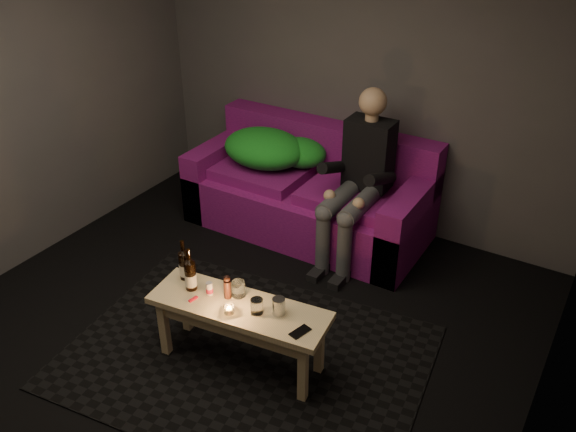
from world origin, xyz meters
name	(u,v)px	position (x,y,z in m)	size (l,w,h in m)	color
floor	(208,353)	(0.00, 0.00, 0.00)	(4.50, 4.50, 0.00)	black
room	(238,103)	(0.00, 0.47, 1.64)	(4.50, 4.50, 4.50)	silver
rug	(246,356)	(0.25, 0.10, 0.01)	(2.36, 1.71, 0.01)	black
sofa	(311,195)	(-0.23, 1.82, 0.33)	(2.11, 0.95, 0.91)	#6B0E6A
green_blanket	(271,149)	(-0.63, 1.81, 0.68)	(0.93, 0.63, 0.32)	#1B9628
person	(359,176)	(0.31, 1.65, 0.73)	(0.38, 0.88, 1.41)	black
coffee_table	(239,316)	(0.25, 0.05, 0.40)	(1.22, 0.51, 0.48)	#CEBD78
beer_bottle_a	(184,265)	(-0.23, 0.10, 0.59)	(0.07, 0.07, 0.29)	black
beer_bottle_b	(190,274)	(-0.12, 0.03, 0.60)	(0.08, 0.08, 0.31)	black
salt_shaker	(209,289)	(0.02, 0.04, 0.53)	(0.04, 0.04, 0.09)	silver
pepper_mill	(228,289)	(0.14, 0.08, 0.55)	(0.05, 0.05, 0.13)	black
tumbler_back	(238,289)	(0.19, 0.13, 0.53)	(0.09, 0.09, 0.10)	white
tealight	(229,309)	(0.24, -0.04, 0.51)	(0.07, 0.07, 0.05)	white
tumbler_front	(257,306)	(0.39, 0.05, 0.53)	(0.08, 0.08, 0.10)	white
steel_cup	(279,306)	(0.51, 0.11, 0.54)	(0.08, 0.08, 0.11)	#B5B7BD
smartphone	(300,332)	(0.71, 0.03, 0.49)	(0.07, 0.13, 0.01)	black
red_lighter	(193,299)	(-0.03, -0.06, 0.49)	(0.02, 0.07, 0.01)	red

